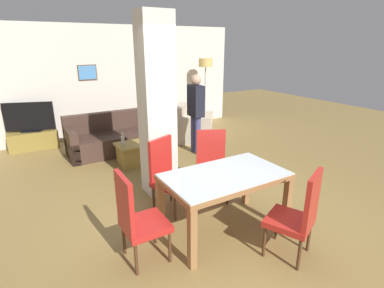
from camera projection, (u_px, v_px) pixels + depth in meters
ground_plane at (223, 229)px, 3.84m from camera, size 18.00×18.00×0.00m
back_wall at (106, 82)px, 7.46m from camera, size 7.20×0.09×2.70m
divider_pillar at (157, 108)px, 4.46m from camera, size 0.47×0.39×2.70m
dining_table at (225, 187)px, 3.65m from camera, size 1.48×0.87×0.78m
dining_chair_head_left at (137, 217)px, 3.12m from camera, size 0.46×0.46×1.04m
dining_chair_near_right at (299, 214)px, 3.18m from camera, size 0.61×0.61×1.04m
dining_chair_far_left at (167, 173)px, 4.17m from camera, size 0.61×0.61×1.04m
dining_chair_far_right at (212, 163)px, 4.51m from camera, size 0.61×0.61×1.04m
sofa at (117, 138)px, 6.57m from camera, size 2.08×0.90×0.82m
armchair at (192, 128)px, 7.27m from camera, size 1.22×1.22×0.86m
coffee_table at (134, 154)px, 5.84m from camera, size 0.66×0.54×0.42m
bottle at (123, 140)px, 5.68m from camera, size 0.06×0.06×0.25m
tv_stand at (33, 140)px, 6.72m from camera, size 1.02×0.40×0.40m
tv_screen at (29, 117)px, 6.55m from camera, size 0.99×0.36×0.65m
floor_lamp at (206, 69)px, 8.11m from camera, size 0.37×0.37×1.88m
standing_person at (196, 109)px, 6.23m from camera, size 0.23×0.39×1.67m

